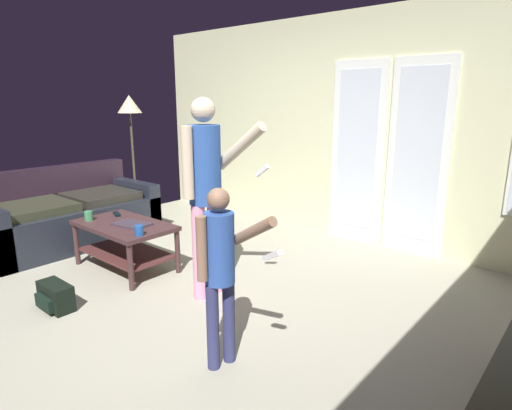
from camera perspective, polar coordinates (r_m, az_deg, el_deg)
The scene contains 12 objects.
ground_plane at distance 3.73m, azimuth -9.39°, elevation -12.23°, with size 5.71×4.77×0.02m, color #9D9A86.
wall_back_with_doors at distance 5.13m, azimuth 11.68°, elevation 9.72°, with size 5.71×0.09×2.62m.
leather_couch at distance 5.40m, azimuth -23.92°, elevation -1.48°, with size 0.96×1.88×0.85m.
coffee_table at distance 4.34m, azimuth -17.22°, elevation -3.97°, with size 1.02×0.59×0.46m.
person_adult at distance 3.43m, azimuth -6.70°, elevation 3.16°, with size 0.64×0.45×1.65m.
person_child at distance 2.55m, azimuth -4.74°, elevation -7.78°, with size 0.51×0.31×1.14m.
floor_lamp at distance 6.10m, azimuth -16.58°, elevation 11.77°, with size 0.32×0.32×1.69m.
backpack at distance 3.81m, azimuth -25.40°, elevation -11.06°, with size 0.34×0.19×0.21m.
laptop_closed at distance 4.22m, azimuth -16.33°, elevation -2.49°, with size 0.35×0.22×0.02m, color #3C323D.
cup_near_edge at distance 3.88m, azimuth -15.44°, elevation -3.32°, with size 0.08×0.08×0.09m, color #1C4D97.
cup_by_laptop at distance 4.52m, azimuth -21.58°, elevation -1.37°, with size 0.08×0.08×0.09m, color #3D8452.
tv_remote_black at distance 4.64m, azimuth -18.22°, elevation -1.15°, with size 0.17×0.05×0.02m, color black.
Camera 1 is at (2.59, -2.13, 1.62)m, focal length 29.76 mm.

